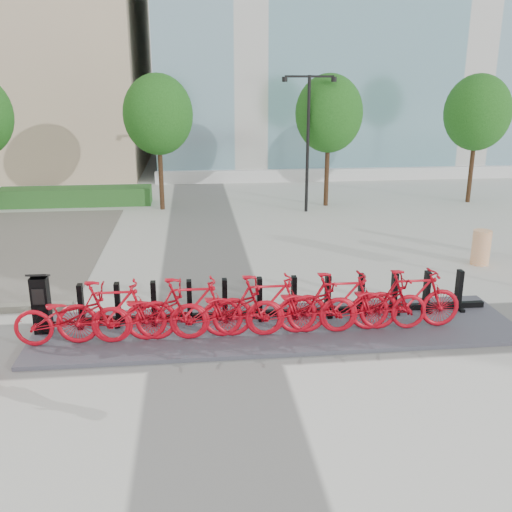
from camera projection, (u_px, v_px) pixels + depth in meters
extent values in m
plane|color=silver|center=(213.00, 339.00, 11.02)|extent=(120.00, 120.00, 0.00)
cube|color=#2A7530|center=(76.00, 196.00, 22.93)|extent=(6.00, 1.20, 0.70)
cylinder|color=#533320|center=(161.00, 171.00, 21.82)|extent=(0.18, 0.18, 3.00)
ellipsoid|color=#164011|center=(158.00, 114.00, 21.20)|extent=(2.60, 2.60, 2.99)
cylinder|color=#533320|center=(327.00, 168.00, 22.51)|extent=(0.18, 0.18, 3.00)
ellipsoid|color=#164011|center=(329.00, 113.00, 21.90)|extent=(2.60, 2.60, 2.99)
cylinder|color=#533320|center=(471.00, 166.00, 23.15)|extent=(0.18, 0.18, 3.00)
ellipsoid|color=#164011|center=(477.00, 113.00, 22.53)|extent=(2.60, 2.60, 2.99)
cylinder|color=black|center=(308.00, 145.00, 21.16)|extent=(0.12, 0.12, 5.00)
cube|color=black|center=(297.00, 76.00, 20.40)|extent=(0.90, 0.08, 0.08)
cube|color=black|center=(322.00, 76.00, 20.49)|extent=(0.90, 0.08, 0.08)
cylinder|color=black|center=(285.00, 79.00, 20.38)|extent=(0.20, 0.20, 0.18)
cylinder|color=black|center=(334.00, 79.00, 20.57)|extent=(0.20, 0.20, 0.18)
cube|color=#43444E|center=(277.00, 328.00, 11.43)|extent=(9.60, 2.40, 0.08)
imported|color=#B00715|center=(72.00, 316.00, 10.51)|extent=(2.10, 0.73, 1.10)
imported|color=#B00715|center=(111.00, 312.00, 10.57)|extent=(2.04, 0.57, 1.22)
imported|color=#B00715|center=(151.00, 313.00, 10.66)|extent=(2.10, 0.73, 1.10)
imported|color=#B00715|center=(189.00, 308.00, 10.72)|extent=(2.04, 0.57, 1.22)
imported|color=#B00715|center=(227.00, 310.00, 10.82)|extent=(2.10, 0.73, 1.10)
imported|color=#B00715|center=(265.00, 305.00, 10.88)|extent=(2.04, 0.57, 1.22)
imported|color=#B00715|center=(302.00, 306.00, 10.97)|extent=(2.10, 0.73, 1.10)
imported|color=#B00715|center=(339.00, 302.00, 11.03)|extent=(2.04, 0.57, 1.22)
imported|color=#B00715|center=(375.00, 303.00, 11.12)|extent=(2.10, 0.73, 1.10)
imported|color=#B00715|center=(410.00, 299.00, 11.18)|extent=(2.04, 0.57, 1.22)
cube|color=black|center=(41.00, 305.00, 11.01)|extent=(0.32, 0.28, 1.13)
cube|color=black|center=(38.00, 275.00, 10.83)|extent=(0.38, 0.33, 0.15)
cube|color=black|center=(38.00, 297.00, 10.81)|extent=(0.23, 0.02, 0.32)
cylinder|color=orange|center=(481.00, 247.00, 15.43)|extent=(0.51, 0.51, 0.95)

